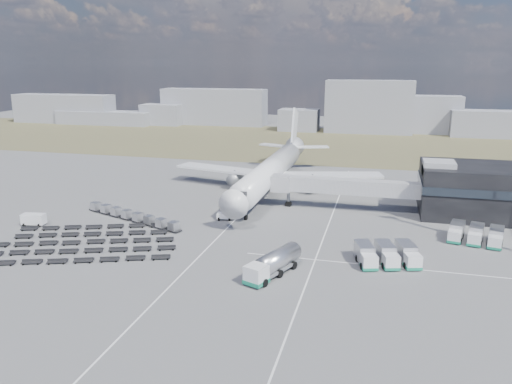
# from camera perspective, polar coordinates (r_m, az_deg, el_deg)

# --- Properties ---
(ground) EXTENTS (420.00, 420.00, 0.00)m
(ground) POSITION_cam_1_polar(r_m,az_deg,el_deg) (89.42, -2.73, -4.88)
(ground) COLOR #565659
(ground) RESTS_ON ground
(grass_strip) EXTENTS (420.00, 90.00, 0.01)m
(grass_strip) POSITION_cam_1_polar(r_m,az_deg,el_deg) (194.43, 6.94, 5.63)
(grass_strip) COLOR brown
(grass_strip) RESTS_ON ground
(lane_markings) EXTENTS (47.12, 110.00, 0.01)m
(lane_markings) POSITION_cam_1_polar(r_m,az_deg,el_deg) (89.95, 3.82, -4.78)
(lane_markings) COLOR silver
(lane_markings) RESTS_ON ground
(terminal) EXTENTS (30.40, 16.40, 11.00)m
(terminal) POSITION_cam_1_polar(r_m,az_deg,el_deg) (109.60, 25.98, 0.15)
(terminal) COLOR black
(terminal) RESTS_ON ground
(jet_bridge) EXTENTS (30.30, 3.80, 7.05)m
(jet_bridge) POSITION_cam_1_polar(r_m,az_deg,el_deg) (104.29, 8.98, 0.68)
(jet_bridge) COLOR #939399
(jet_bridge) RESTS_ON ground
(airliner) EXTENTS (51.59, 64.53, 17.62)m
(airliner) POSITION_cam_1_polar(r_m,az_deg,el_deg) (118.20, 1.89, 2.60)
(airliner) COLOR silver
(airliner) RESTS_ON ground
(skyline) EXTENTS (318.07, 24.91, 22.57)m
(skyline) POSITION_cam_1_polar(r_m,az_deg,el_deg) (229.95, 7.36, 8.87)
(skyline) COLOR gray
(skyline) RESTS_ON ground
(fuel_tanker) EXTENTS (6.68, 11.28, 3.57)m
(fuel_tanker) POSITION_cam_1_polar(r_m,az_deg,el_deg) (72.33, 2.00, -8.18)
(fuel_tanker) COLOR silver
(fuel_tanker) RESTS_ON ground
(pushback_tug) EXTENTS (3.26, 2.22, 1.38)m
(pushback_tug) POSITION_cam_1_polar(r_m,az_deg,el_deg) (97.60, -3.59, -2.79)
(pushback_tug) COLOR silver
(pushback_tug) RESTS_ON ground
(utility_van) EXTENTS (4.48, 2.52, 2.27)m
(utility_van) POSITION_cam_1_polar(r_m,az_deg,el_deg) (102.75, -24.07, -2.91)
(utility_van) COLOR silver
(utility_van) RESTS_ON ground
(catering_truck) EXTENTS (3.67, 6.79, 2.96)m
(catering_truck) POSITION_cam_1_polar(r_m,az_deg,el_deg) (121.38, 3.09, 1.08)
(catering_truck) COLOR silver
(catering_truck) RESTS_ON ground
(service_trucks_near) EXTENTS (10.33, 8.87, 2.68)m
(service_trucks_near) POSITION_cam_1_polar(r_m,az_deg,el_deg) (78.97, 14.73, -6.93)
(service_trucks_near) COLOR silver
(service_trucks_near) RESTS_ON ground
(service_trucks_far) EXTENTS (9.65, 8.12, 2.56)m
(service_trucks_far) POSITION_cam_1_polar(r_m,az_deg,el_deg) (93.12, 23.82, -4.45)
(service_trucks_far) COLOR silver
(service_trucks_far) RESTS_ON ground
(uld_row) EXTENTS (23.86, 10.51, 1.69)m
(uld_row) POSITION_cam_1_polar(r_m,az_deg,el_deg) (99.59, -13.96, -2.66)
(uld_row) COLOR black
(uld_row) RESTS_ON ground
(baggage_dollies) EXTENTS (33.49, 26.66, 0.70)m
(baggage_dollies) POSITION_cam_1_polar(r_m,az_deg,el_deg) (89.53, -19.13, -5.44)
(baggage_dollies) COLOR black
(baggage_dollies) RESTS_ON ground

